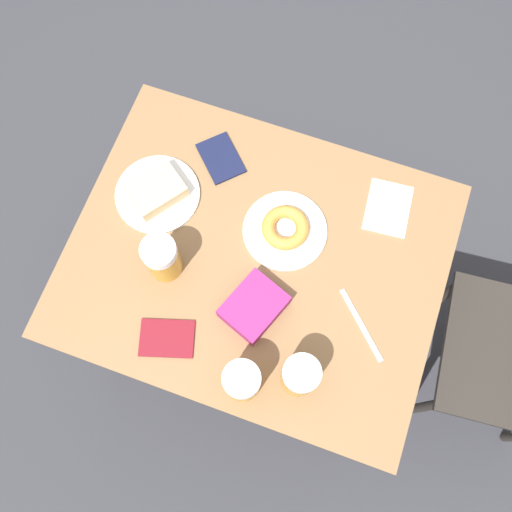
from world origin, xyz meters
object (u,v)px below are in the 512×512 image
fork (361,325)px  napkin_folded (388,208)px  plate_with_donut (285,229)px  passport_far_edge (221,158)px  beer_mug_center (242,381)px  blue_pouch (254,307)px  passport_near_edge (167,338)px  beer_mug_left (162,258)px  plate_with_cake (157,192)px  beer_mug_right (300,376)px

fork → napkin_folded: bearing=-176.2°
plate_with_donut → passport_far_edge: (-0.13, -0.22, -0.01)m
beer_mug_center → passport_far_edge: (-0.52, -0.25, -0.06)m
napkin_folded → blue_pouch: blue_pouch is taller
passport_near_edge → plate_with_donut: bearing=153.2°
beer_mug_left → passport_near_edge: (0.16, 0.07, -0.06)m
blue_pouch → plate_with_cake: bearing=-120.8°
plate_with_cake → beer_mug_left: 0.20m
plate_with_cake → passport_near_edge: size_ratio=1.45×
plate_with_donut → passport_near_edge: size_ratio=1.42×
beer_mug_left → blue_pouch: size_ratio=0.79×
beer_mug_left → blue_pouch: beer_mug_left is taller
plate_with_donut → passport_near_edge: plate_with_donut is taller
beer_mug_center → beer_mug_right: same height
beer_mug_left → fork: (-0.02, 0.49, -0.07)m
passport_near_edge → blue_pouch: size_ratio=0.86×
napkin_folded → fork: bearing=3.8°
beer_mug_center → passport_near_edge: 0.22m
beer_mug_center → fork: 0.31m
fork → passport_far_edge: passport_far_edge is taller
beer_mug_right → napkin_folded: 0.49m
beer_mug_left → napkin_folded: 0.57m
plate_with_cake → beer_mug_left: bearing=28.8°
passport_near_edge → blue_pouch: 0.22m
plate_with_cake → beer_mug_right: size_ratio=1.59×
beer_mug_right → fork: (-0.17, 0.10, -0.07)m
beer_mug_center → blue_pouch: 0.18m
plate_with_donut → beer_mug_left: bearing=-53.1°
plate_with_cake → beer_mug_center: beer_mug_center is taller
napkin_folded → passport_near_edge: bearing=-39.1°
plate_with_donut → blue_pouch: size_ratio=1.23×
plate_with_cake → fork: size_ratio=1.48×
plate_with_donut → beer_mug_right: size_ratio=1.55×
plate_with_cake → passport_far_edge: 0.19m
blue_pouch → plate_with_donut: bearing=178.4°
plate_with_donut → fork: bearing=56.4°
plate_with_donut → napkin_folded: 0.27m
plate_with_donut → beer_mug_right: beer_mug_right is taller
beer_mug_center → fork: (-0.22, 0.22, -0.07)m
beer_mug_left → passport_far_edge: beer_mug_left is taller
fork → passport_near_edge: passport_near_edge is taller
beer_mug_left → napkin_folded: size_ratio=0.90×
beer_mug_left → fork: bearing=92.3°
plate_with_donut → plate_with_cake: bearing=-87.4°
plate_with_donut → beer_mug_right: 0.36m
beer_mug_left → plate_with_donut: bearing=126.9°
blue_pouch → beer_mug_right: bearing=51.3°
beer_mug_center → passport_near_edge: size_ratio=0.92×
passport_near_edge → beer_mug_right: bearing=92.6°
napkin_folded → plate_with_donut: bearing=-57.1°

